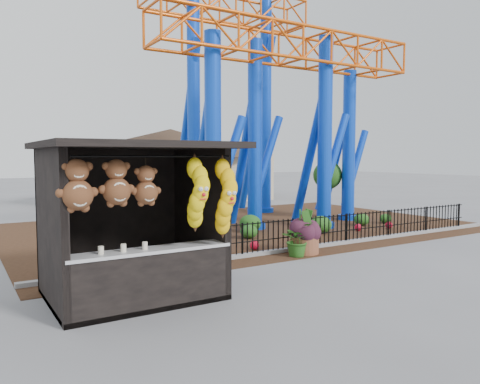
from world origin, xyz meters
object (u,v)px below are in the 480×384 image
terracotta_planter (305,244)px  prize_booth (136,222)px  potted_plant (297,239)px  roller_coaster (264,69)px

terracotta_planter → prize_booth: bearing=-163.8°
potted_plant → terracotta_planter: bearing=-2.6°
roller_coaster → potted_plant: size_ratio=11.23×
prize_booth → potted_plant: prize_booth is taller
terracotta_planter → potted_plant: potted_plant is taller
roller_coaster → potted_plant: 8.84m
potted_plant → prize_booth: bearing=173.2°
roller_coaster → prize_booth: bearing=-137.9°
prize_booth → roller_coaster: bearing=42.1°
prize_booth → terracotta_planter: bearing=16.2°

